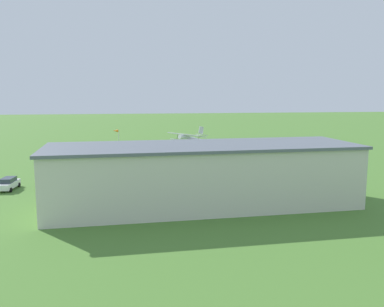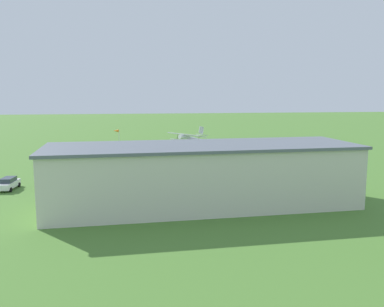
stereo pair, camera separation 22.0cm
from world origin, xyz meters
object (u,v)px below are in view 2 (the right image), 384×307
object	(u,v)px
hangar	(203,175)
person_crossing_taxiway	(292,176)
person_by_parked_cars	(94,179)
biplane	(190,139)
person_near_hangar_door	(305,177)
person_watching_takeoff	(249,171)
windsock	(116,132)
car_black	(60,183)
person_at_fence_line	(282,175)
car_white	(8,183)

from	to	relation	value
hangar	person_crossing_taxiway	bearing A→B (deg)	-145.09
hangar	person_by_parked_cars	world-z (taller)	hangar
biplane	person_near_hangar_door	bearing A→B (deg)	134.54
person_watching_takeoff	windsock	world-z (taller)	windsock
hangar	person_near_hangar_door	world-z (taller)	hangar
biplane	person_watching_takeoff	xyz separation A→B (m)	(-8.40, 10.07, -4.38)
biplane	person_near_hangar_door	world-z (taller)	biplane
car_black	person_crossing_taxiway	xyz separation A→B (m)	(-34.84, 0.27, 0.06)
hangar	person_at_fence_line	world-z (taller)	hangar
biplane	person_watching_takeoff	distance (m)	13.82
car_white	windsock	world-z (taller)	windsock
hangar	car_white	xyz separation A→B (m)	(25.85, -12.57, -2.88)
hangar	person_near_hangar_door	bearing A→B (deg)	-149.44
hangar	person_crossing_taxiway	world-z (taller)	hangar
car_black	car_white	bearing A→B (deg)	-7.37
person_at_fence_line	biplane	bearing A→B (deg)	-47.22
person_by_parked_cars	windsock	size ratio (longest dim) A/B	0.29
person_watching_takeoff	person_by_parked_cars	bearing A→B (deg)	5.22
hangar	person_crossing_taxiway	xyz separation A→B (m)	(-16.28, -11.36, -2.89)
person_crossing_taxiway	person_at_fence_line	size ratio (longest dim) A/B	1.09
car_white	windsock	size ratio (longest dim) A/B	0.90
biplane	person_by_parked_cars	xyz separation A→B (m)	(16.73, 12.36, -4.47)
hangar	person_at_fence_line	size ratio (longest dim) A/B	23.29
biplane	car_white	world-z (taller)	biplane
windsock	person_near_hangar_door	bearing A→B (deg)	129.15
hangar	person_watching_takeoff	xyz separation A→B (m)	(-10.99, -16.57, -2.91)
person_by_parked_cars	person_crossing_taxiway	distance (m)	30.56
hangar	car_white	world-z (taller)	hangar
hangar	biplane	distance (m)	26.80
person_near_hangar_door	person_watching_takeoff	bearing A→B (deg)	-38.81
person_watching_takeoff	windsock	bearing A→B (deg)	-53.76
hangar	person_watching_takeoff	bearing A→B (deg)	-123.57
person_crossing_taxiway	person_at_fence_line	world-z (taller)	person_crossing_taxiway
car_white	person_at_fence_line	size ratio (longest dim) A/B	3.01
person_at_fence_line	person_crossing_taxiway	bearing A→B (deg)	122.31
person_by_parked_cars	car_black	bearing A→B (deg)	30.85
windsock	person_at_fence_line	bearing A→B (deg)	127.96
car_white	biplane	bearing A→B (deg)	-153.69
person_watching_takeoff	windsock	size ratio (longest dim) A/B	0.32
car_black	windsock	distance (m)	36.56
person_at_fence_line	person_near_hangar_door	bearing A→B (deg)	143.74
hangar	person_near_hangar_door	distance (m)	21.37
car_white	hangar	bearing A→B (deg)	154.06
biplane	windsock	world-z (taller)	biplane
biplane	person_at_fence_line	distance (m)	19.25
hangar	person_crossing_taxiway	distance (m)	20.06
hangar	person_near_hangar_door	size ratio (longest dim) A/B	23.47
car_white	person_at_fence_line	world-z (taller)	car_white
car_black	person_by_parked_cars	size ratio (longest dim) A/B	2.99
biplane	car_white	size ratio (longest dim) A/B	1.79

